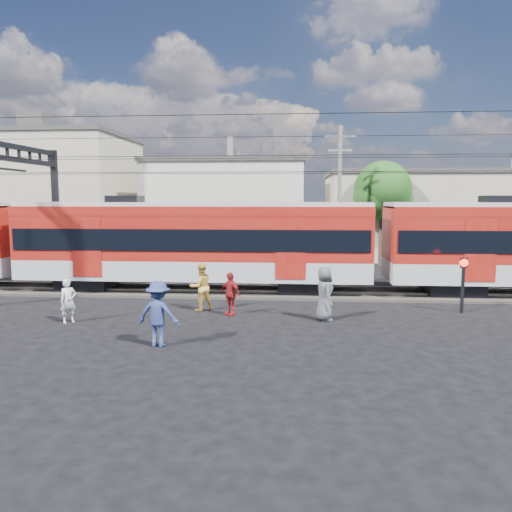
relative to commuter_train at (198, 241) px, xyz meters
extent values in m
plane|color=black|center=(1.02, -8.00, -2.40)|extent=(120.00, 120.00, 0.00)
cube|color=#2D2823|center=(1.02, 0.00, -2.34)|extent=(70.00, 3.40, 0.12)
cube|color=#59544C|center=(1.02, -0.75, -2.22)|extent=(70.00, 0.12, 0.12)
cube|color=#59544C|center=(1.02, 0.75, -2.22)|extent=(70.00, 0.12, 0.12)
cube|color=black|center=(-5.33, 0.00, -2.05)|extent=(2.40, 2.20, 0.70)
cube|color=black|center=(4.91, 0.00, -2.05)|extent=(2.40, 2.20, 0.70)
cube|color=#9C9FA4|center=(-0.21, 0.00, -1.25)|extent=(16.00, 3.00, 0.90)
cube|color=maroon|center=(-0.21, 0.00, 0.40)|extent=(16.00, 3.00, 2.40)
cube|color=black|center=(-0.21, 0.00, 0.15)|extent=(15.68, 3.08, 0.95)
cube|color=#9C9FA4|center=(-0.21, 0.00, 1.65)|extent=(16.00, 2.60, 0.25)
cube|color=black|center=(11.47, 0.00, -2.05)|extent=(2.40, 2.20, 0.70)
cube|color=black|center=(-8.98, 4.50, 1.10)|extent=(0.30, 0.30, 7.00)
cube|color=black|center=(-8.98, 0.00, 4.40)|extent=(0.25, 9.30, 0.25)
cube|color=black|center=(-8.98, 0.00, 3.80)|extent=(0.25, 9.30, 0.25)
cylinder|color=black|center=(1.02, -0.70, 3.10)|extent=(70.00, 0.03, 0.03)
cylinder|color=black|center=(1.02, 0.70, 3.10)|extent=(70.00, 0.03, 0.03)
cylinder|color=black|center=(1.02, -0.70, 3.80)|extent=(70.00, 0.03, 0.03)
cylinder|color=black|center=(1.02, 0.70, 3.80)|extent=(70.00, 0.03, 0.03)
cylinder|color=black|center=(1.02, -3.50, 5.10)|extent=(70.00, 0.03, 0.03)
cylinder|color=black|center=(1.02, 3.50, 5.10)|extent=(70.00, 0.03, 0.03)
cube|color=#B6A68B|center=(-15.98, 16.00, 2.10)|extent=(14.00, 10.00, 9.00)
cube|color=#3F3D3A|center=(-15.98, 16.00, 6.75)|extent=(14.28, 10.20, 0.30)
cube|color=beige|center=(-0.98, 19.00, 1.10)|extent=(12.00, 12.00, 7.00)
cube|color=#3F3D3A|center=(-0.98, 19.00, 4.75)|extent=(12.24, 12.24, 0.30)
cube|color=#B6A68B|center=(15.02, 16.00, 0.60)|extent=(16.00, 10.00, 6.00)
cube|color=#3F3D3A|center=(15.02, 16.00, 3.75)|extent=(16.32, 10.20, 0.30)
cylinder|color=slate|center=(7.02, 7.00, 1.85)|extent=(0.24, 0.24, 8.50)
cube|color=slate|center=(7.02, 7.00, 5.50)|extent=(1.80, 0.12, 0.12)
cube|color=slate|center=(7.02, 7.00, 4.70)|extent=(1.40, 0.12, 0.12)
cylinder|color=#382619|center=(10.02, 10.00, -0.44)|extent=(0.36, 0.36, 3.92)
sphere|color=#1A4D16|center=(10.02, 10.00, 2.50)|extent=(3.64, 3.64, 3.64)
sphere|color=#1A4D16|center=(10.62, 10.30, 1.80)|extent=(2.80, 2.80, 2.80)
imported|color=silver|center=(-3.49, -6.02, -1.63)|extent=(0.66, 0.66, 1.55)
imported|color=gold|center=(0.81, -3.75, -1.47)|extent=(1.15, 1.09, 1.87)
imported|color=navy|center=(0.46, -8.55, -1.42)|extent=(1.37, 0.94, 1.96)
imported|color=maroon|center=(2.05, -4.47, -1.59)|extent=(1.00, 0.88, 1.62)
imported|color=#4A4A4F|center=(5.52, -5.00, -1.43)|extent=(0.85, 1.08, 1.94)
cylinder|color=black|center=(10.84, -3.37, -1.41)|extent=(0.13, 0.13, 1.98)
sphere|color=#FF140C|center=(10.84, -3.37, -0.48)|extent=(0.31, 0.31, 0.31)
cube|color=black|center=(10.84, -3.37, -0.48)|extent=(0.27, 0.07, 0.38)
camera|label=1|loc=(4.45, -22.66, 1.98)|focal=35.00mm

